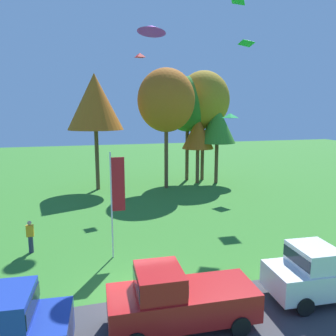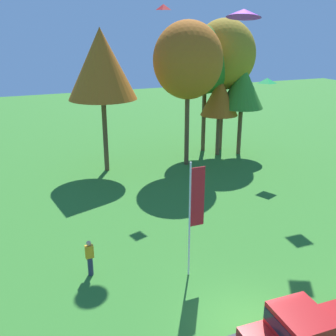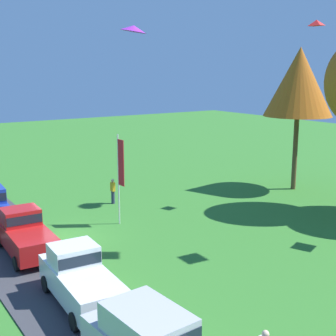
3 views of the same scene
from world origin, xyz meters
The scene contains 9 objects.
ground_plane centered at (0.00, 0.00, 0.00)m, with size 120.00×120.00×0.00m, color #337528.
pavement_strip centered at (0.00, -2.46, 0.03)m, with size 36.00×4.40×0.06m, color #38383D.
car_pickup_far_end centered at (0.89, -2.31, 1.11)m, with size 5.07×2.21×2.14m.
car_pickup_mid_row centered at (7.04, -2.09, 1.11)m, with size 5.10×2.28×2.14m.
person_on_lawn centered at (-4.72, 5.45, 0.88)m, with size 0.36×0.24×1.71m.
tree_lone_near centered at (-0.55, 18.78, 8.08)m, with size 5.03×5.03×10.62m.
flag_banner centered at (-0.41, 3.76, 3.39)m, with size 0.71×0.08×5.36m.
kite_delta_topmost centered at (1.43, 3.72, 11.03)m, with size 1.35×1.35×0.31m, color purple.
kite_diamond_near_flag centered at (3.07, 15.84, 11.82)m, with size 0.73×0.84×0.36m, color red.
Camera 3 is at (22.93, -8.69, 8.94)m, focal length 50.00 mm.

